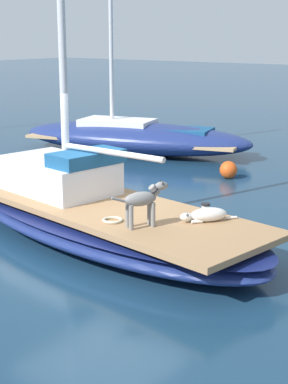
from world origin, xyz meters
TOP-DOWN VIEW (x-y plane):
  - ground_plane at (0.00, 0.00)m, footprint 120.00×120.00m
  - sailboat_main at (0.00, 0.00)m, footprint 3.49×7.51m
  - cabin_house at (0.17, 1.11)m, footprint 1.69×2.39m
  - dog_white at (0.21, -2.08)m, footprint 0.80×0.65m
  - dog_grey at (-0.61, -1.45)m, footprint 0.87×0.52m
  - deck_winch at (0.46, -1.90)m, footprint 0.16×0.16m
  - coiled_rope at (-0.70, -0.91)m, footprint 0.32×0.32m
  - moored_boat_starboard_side at (6.63, 4.43)m, footprint 4.12×7.61m
  - mooring_buoy at (5.44, 0.50)m, footprint 0.44×0.44m

SIDE VIEW (x-z plane):
  - ground_plane at x=0.00m, z-range 0.00..0.00m
  - mooring_buoy at x=5.44m, z-range 0.00..0.44m
  - sailboat_main at x=0.00m, z-range 0.01..0.67m
  - moored_boat_starboard_side at x=6.63m, z-range -2.56..3.58m
  - coiled_rope at x=-0.70m, z-range 0.66..0.70m
  - deck_winch at x=0.46m, z-range 0.65..0.86m
  - dog_white at x=0.21m, z-range 0.66..0.88m
  - cabin_house at x=0.17m, z-range 0.59..1.43m
  - dog_grey at x=-0.61m, z-range 0.73..1.43m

